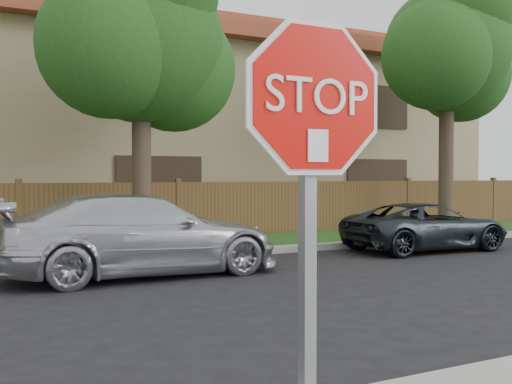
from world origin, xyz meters
TOP-DOWN VIEW (x-y plane):
  - far_curb at (0.00, 8.15)m, footprint 70.00×0.30m
  - grass_strip at (0.00, 9.80)m, footprint 70.00×3.00m
  - fence at (0.00, 11.40)m, footprint 70.00×0.12m
  - apartment_building at (0.00, 17.00)m, footprint 35.20×9.20m
  - tree_mid at (2.52, 9.57)m, footprint 4.80×3.90m
  - tree_right at (12.02, 9.57)m, footprint 4.80×3.90m
  - stop_sign at (0.03, -1.48)m, footprint 1.01×0.13m
  - sedan_right at (1.55, 6.53)m, footprint 5.09×2.19m
  - sedan_far_right at (8.61, 6.90)m, footprint 4.11×1.98m

SIDE VIEW (x-z plane):
  - grass_strip at x=0.00m, z-range 0.00..0.12m
  - far_curb at x=0.00m, z-range 0.00..0.15m
  - sedan_far_right at x=8.61m, z-range 0.00..1.13m
  - sedan_right at x=1.55m, z-range 0.00..1.46m
  - fence at x=0.00m, z-range 0.00..1.60m
  - stop_sign at x=0.03m, z-range 0.55..3.11m
  - apartment_building at x=0.00m, z-range -0.07..7.13m
  - tree_mid at x=2.52m, z-range 1.20..8.55m
  - tree_right at x=12.02m, z-range 1.47..9.67m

